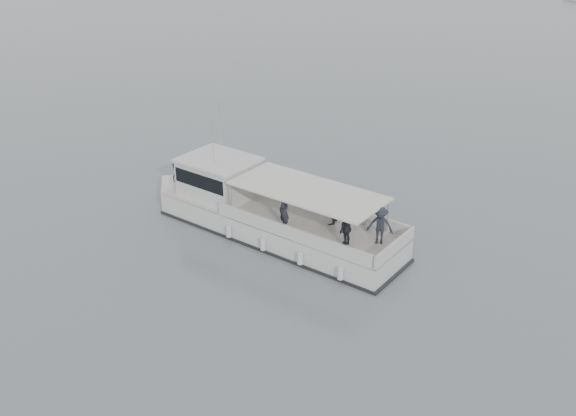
% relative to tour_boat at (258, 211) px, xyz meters
% --- Properties ---
extents(ground, '(1400.00, 1400.00, 0.00)m').
position_rel_tour_boat_xyz_m(ground, '(-4.72, -3.72, -0.98)').
color(ground, slate).
rests_on(ground, ground).
extents(tour_boat, '(14.28, 5.99, 5.96)m').
position_rel_tour_boat_xyz_m(tour_boat, '(0.00, 0.00, 0.00)').
color(tour_boat, silver).
rests_on(tour_boat, ground).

